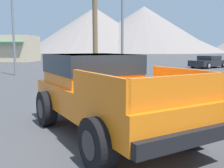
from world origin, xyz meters
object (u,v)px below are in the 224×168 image
Objects in this scene: parked_car_tan at (77,58)px; parked_car_white at (95,60)px; orange_pickup_truck at (103,88)px; parked_car_dark at (209,62)px; street_lamp_post at (122,1)px.

parked_car_tan reaches higher than parked_car_white.
orange_pickup_truck is at bearing -53.45° from parked_car_white.
orange_pickup_truck reaches higher than parked_car_white.
parked_car_tan is 5.80m from parked_car_white.
street_lamp_post is at bearing 105.99° from parked_car_dark.
street_lamp_post reaches higher than orange_pickup_truck.
parked_car_tan is at bearing 150.12° from parked_car_white.
orange_pickup_truck reaches higher than parked_car_tan.
orange_pickup_truck is 8.96m from street_lamp_post.
parked_car_tan is at bearing 107.18° from street_lamp_post.
street_lamp_post is (6.45, -20.86, 3.85)m from parked_car_tan.
street_lamp_post is at bearing -48.58° from parked_car_white.
parked_car_white is 16.72m from street_lamp_post.
parked_car_dark is at bearing -73.04° from parked_car_tan.
street_lamp_post reaches higher than parked_car_dark.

